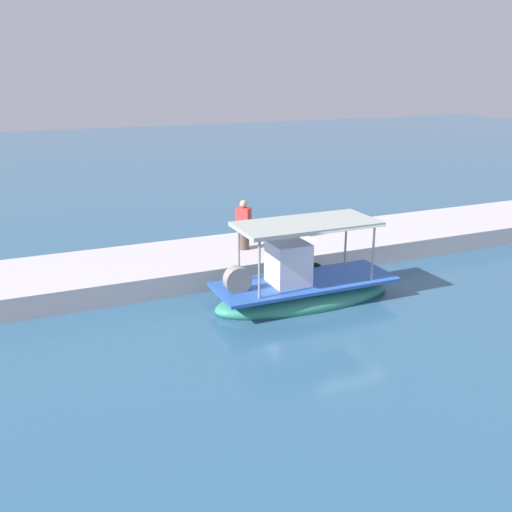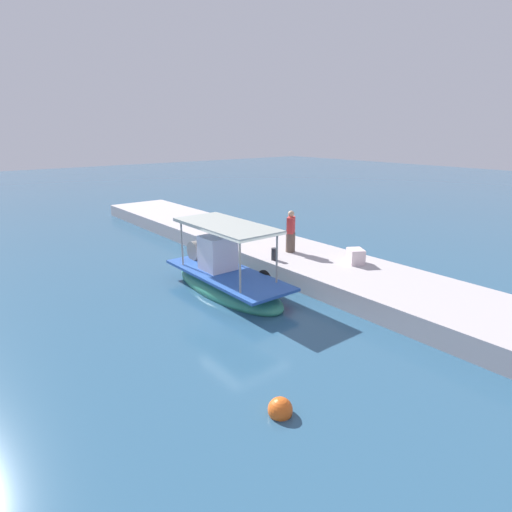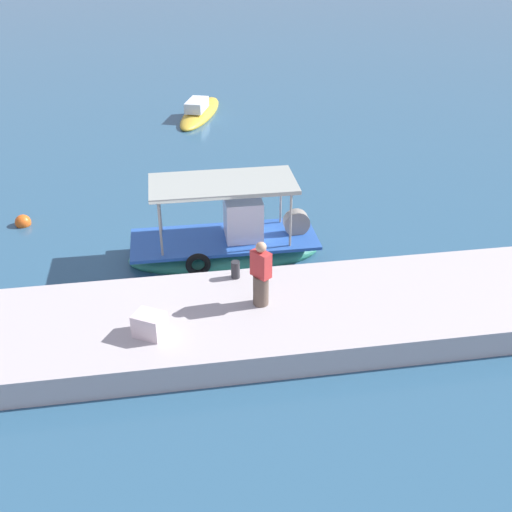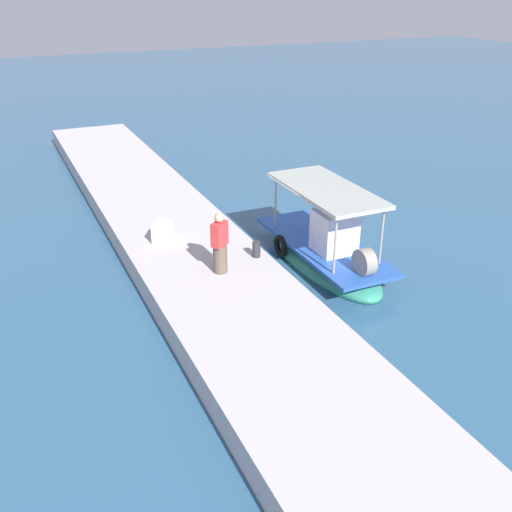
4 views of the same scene
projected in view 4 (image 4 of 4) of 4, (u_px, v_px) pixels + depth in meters
ground_plane at (309, 249)px, 19.63m from camera, size 120.00×120.00×0.00m
dock_quay at (195, 261)px, 17.96m from camera, size 36.00×3.88×0.73m
main_fishing_boat at (324, 251)px, 18.38m from camera, size 5.92×2.20×2.90m
fisherman_near_bollard at (220, 246)px, 16.17m from camera, size 0.55×0.57×1.79m
mooring_bollard at (256, 249)px, 17.31m from camera, size 0.24×0.24×0.49m
cargo_crate at (163, 232)px, 18.37m from camera, size 0.88×0.83×0.58m
marker_buoy at (310, 186)px, 25.20m from camera, size 0.54×0.54×0.54m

